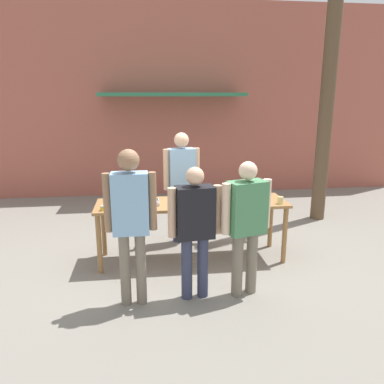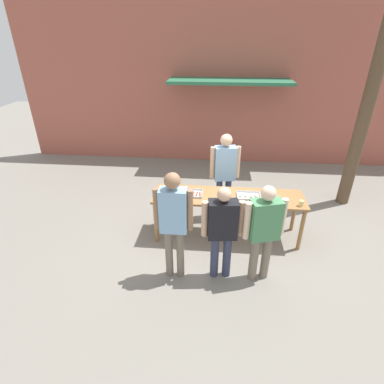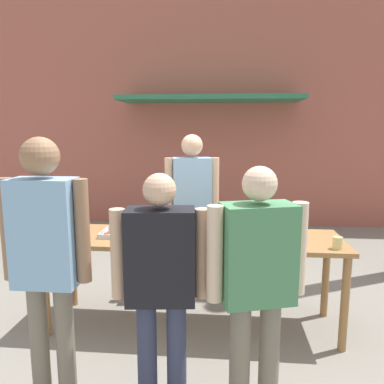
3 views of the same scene
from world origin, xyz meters
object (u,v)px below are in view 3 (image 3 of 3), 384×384
condiment_jar_mustard (52,238)px  beer_cup (337,243)px  food_tray_sausages (122,234)px  person_customer_waiting_in_line (161,275)px  condiment_jar_ketchup (63,238)px  person_customer_with_cup (257,274)px  person_server_behind_table (192,200)px  food_tray_buns (232,236)px  person_customer_holding_hotdog (46,251)px

condiment_jar_mustard → beer_cup: 2.47m
food_tray_sausages → person_customer_waiting_in_line: size_ratio=0.24×
beer_cup → condiment_jar_ketchup: bearing=-179.8°
beer_cup → person_customer_with_cup: 1.12m
person_customer_with_cup → person_server_behind_table: bearing=-88.9°
food_tray_buns → condiment_jar_ketchup: (-1.50, -0.25, 0.01)m
condiment_jar_mustard → condiment_jar_ketchup: bearing=-1.3°
beer_cup → person_server_behind_table: (-1.30, 0.98, 0.16)m
food_tray_sausages → food_tray_buns: food_tray_buns is taller
condiment_jar_ketchup → person_customer_with_cup: size_ratio=0.04×
beer_cup → food_tray_sausages: bearing=172.8°
condiment_jar_mustard → beer_cup: size_ratio=0.70×
food_tray_sausages → food_tray_buns: bearing=-0.0°
beer_cup → food_tray_buns: bearing=164.5°
condiment_jar_mustard → condiment_jar_ketchup: same height
beer_cup → person_customer_waiting_in_line: 1.58m
condiment_jar_mustard → person_customer_with_cup: size_ratio=0.04×
person_customer_with_cup → person_customer_waiting_in_line: bearing=-15.9°
person_server_behind_table → person_customer_waiting_in_line: size_ratio=1.13×
condiment_jar_mustard → food_tray_sausages: bearing=23.3°
person_customer_waiting_in_line → condiment_jar_mustard: bearing=-42.7°
food_tray_sausages → person_customer_waiting_in_line: person_customer_waiting_in_line is taller
beer_cup → person_server_behind_table: size_ratio=0.06×
condiment_jar_mustard → person_customer_holding_hotdog: size_ratio=0.04×
condiment_jar_mustard → person_server_behind_table: size_ratio=0.04×
food_tray_buns → person_customer_waiting_in_line: bearing=-113.5°
condiment_jar_mustard → condiment_jar_ketchup: size_ratio=1.00×
condiment_jar_mustard → person_customer_holding_hotdog: (0.40, -0.90, 0.19)m
food_tray_buns → person_server_behind_table: (-0.44, 0.74, 0.19)m
condiment_jar_mustard → person_customer_with_cup: bearing=-25.8°
beer_cup → person_customer_holding_hotdog: 2.26m
person_customer_with_cup → person_customer_waiting_in_line: person_customer_with_cup is taller
condiment_jar_ketchup → person_customer_holding_hotdog: (0.30, -0.89, 0.19)m
food_tray_buns → person_customer_waiting_in_line: size_ratio=0.26×
condiment_jar_ketchup → person_customer_holding_hotdog: bearing=-71.3°
food_tray_buns → person_customer_holding_hotdog: (-1.20, -1.14, 0.20)m
food_tray_buns → condiment_jar_mustard: size_ratio=5.83×
food_tray_buns → beer_cup: beer_cup is taller
food_tray_sausages → condiment_jar_ketchup: bearing=-152.2°
person_customer_waiting_in_line → person_customer_holding_hotdog: bearing=-1.7°
person_customer_holding_hotdog → person_customer_waiting_in_line: 0.74m
food_tray_buns → person_server_behind_table: 0.88m
person_server_behind_table → person_customer_holding_hotdog: size_ratio=0.99×
person_customer_holding_hotdog → person_customer_waiting_in_line: person_customer_holding_hotdog is taller
food_tray_buns → person_customer_with_cup: 1.09m
condiment_jar_ketchup → person_server_behind_table: 1.46m
condiment_jar_ketchup → beer_cup: beer_cup is taller
beer_cup → person_server_behind_table: person_server_behind_table is taller
person_customer_with_cup → person_customer_waiting_in_line: (-0.61, -0.00, -0.03)m
person_server_behind_table → person_customer_waiting_in_line: 1.84m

